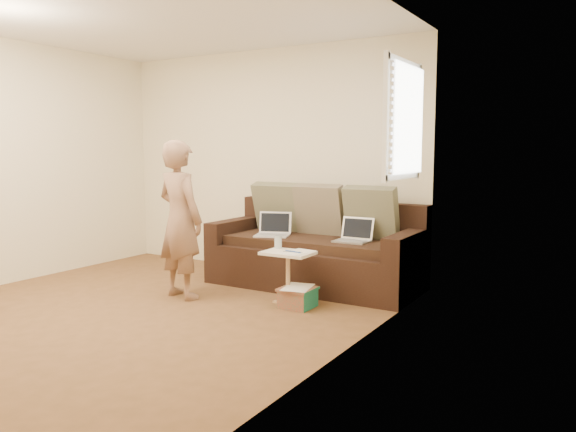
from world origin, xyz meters
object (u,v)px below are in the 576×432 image
object	(u,v)px
striped_box	(298,297)
sofa	(314,246)
side_table	(288,278)
laptop_white	(272,236)
drinking_glass	(278,242)
person	(180,219)
laptop_silver	(352,242)

from	to	relation	value
striped_box	sofa	bearing A→B (deg)	107.65
side_table	laptop_white	bearing A→B (deg)	132.65
drinking_glass	striped_box	distance (m)	0.57
side_table	drinking_glass	distance (m)	0.37
sofa	drinking_glass	size ratio (longest dim) A/B	18.33
drinking_glass	person	bearing A→B (deg)	-155.40
laptop_silver	laptop_white	bearing A→B (deg)	-174.97
laptop_silver	laptop_white	xyz separation A→B (m)	(-0.89, -0.08, 0.00)
laptop_silver	drinking_glass	size ratio (longest dim) A/B	2.84
person	striped_box	size ratio (longest dim) A/B	5.08
sofa	laptop_white	distance (m)	0.47
person	drinking_glass	bearing A→B (deg)	-144.21
laptop_white	person	world-z (taller)	person
striped_box	drinking_glass	bearing A→B (deg)	155.53
laptop_white	drinking_glass	size ratio (longest dim) A/B	2.94
laptop_silver	striped_box	distance (m)	0.86
sofa	side_table	world-z (taller)	sofa
side_table	striped_box	distance (m)	0.20
person	side_table	world-z (taller)	person
striped_box	laptop_silver	bearing A→B (deg)	73.99
laptop_white	person	bearing A→B (deg)	-137.16
laptop_white	side_table	world-z (taller)	laptop_white
laptop_silver	drinking_glass	distance (m)	0.77
person	side_table	xyz separation A→B (m)	(1.04, 0.30, -0.52)
side_table	striped_box	bearing A→B (deg)	-14.32
side_table	sofa	bearing A→B (deg)	99.67
laptop_silver	drinking_glass	world-z (taller)	laptop_silver
laptop_white	striped_box	xyz separation A→B (m)	(0.69, -0.64, -0.42)
sofa	laptop_silver	bearing A→B (deg)	-9.15
laptop_silver	person	distance (m)	1.70
person	striped_box	world-z (taller)	person
laptop_white	striped_box	world-z (taller)	laptop_white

